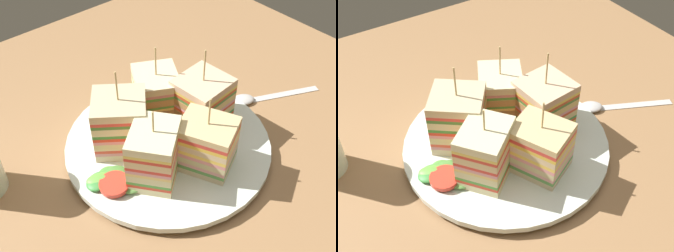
{
  "view_description": "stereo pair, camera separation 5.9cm",
  "coord_description": "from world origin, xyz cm",
  "views": [
    {
      "loc": [
        27.88,
        32.27,
        45.19
      ],
      "look_at": [
        0.0,
        0.0,
        4.7
      ],
      "focal_mm": 44.99,
      "sensor_mm": 36.0,
      "label": 1
    },
    {
      "loc": [
        23.19,
        35.8,
        45.19
      ],
      "look_at": [
        0.0,
        0.0,
        4.7
      ],
      "focal_mm": 44.99,
      "sensor_mm": 36.0,
      "label": 2
    }
  ],
  "objects": [
    {
      "name": "sandwich_wedge_0",
      "position": [
        5.29,
        -3.76,
        5.84
      ],
      "size": [
        9.78,
        9.69,
        12.74
      ],
      "rotation": [
        0.0,
        0.0,
        8.77
      ],
      "color": "beige",
      "rests_on": "plate"
    },
    {
      "name": "ground_plane",
      "position": [
        0.0,
        0.0,
        -0.9
      ],
      "size": [
        90.47,
        87.28,
        1.8
      ],
      "primitive_type": "cube",
      "color": "#9C7149"
    },
    {
      "name": "sandwich_wedge_2",
      "position": [
        -1.14,
        6.4,
        5.32
      ],
      "size": [
        8.52,
        9.07,
        11.3
      ],
      "rotation": [
        0.0,
        0.0,
        11.44
      ],
      "color": "beige",
      "rests_on": "plate"
    },
    {
      "name": "chip_pile",
      "position": [
        -0.69,
        0.24,
        2.53
      ],
      "size": [
        7.02,
        5.94,
        1.77
      ],
      "color": "#E1C971",
      "rests_on": "plate"
    },
    {
      "name": "spoon",
      "position": [
        -18.31,
        0.93,
        0.4
      ],
      "size": [
        14.88,
        8.39,
        1.0
      ],
      "rotation": [
        0.0,
        0.0,
        5.84
      ],
      "color": "silver",
      "rests_on": "ground_plane"
    },
    {
      "name": "plate",
      "position": [
        0.0,
        0.0,
        1.03
      ],
      "size": [
        29.57,
        29.57,
        1.7
      ],
      "color": "white",
      "rests_on": "ground_plane"
    },
    {
      "name": "sandwich_wedge_3",
      "position": [
        -6.49,
        -0.19,
        5.56
      ],
      "size": [
        7.79,
        7.38,
        12.7
      ],
      "rotation": [
        0.0,
        0.0,
        12.66
      ],
      "color": "beige",
      "rests_on": "plate"
    },
    {
      "name": "sandwich_wedge_1",
      "position": [
        5.42,
        3.57,
        5.72
      ],
      "size": [
        9.2,
        8.96,
        11.2
      ],
      "rotation": [
        0.0,
        0.0,
        10.09
      ],
      "color": "beige",
      "rests_on": "plate"
    },
    {
      "name": "salad_garnish",
      "position": [
        10.48,
        1.1,
        2.26
      ],
      "size": [
        7.14,
        6.71,
        1.31
      ],
      "color": "#4F9041",
      "rests_on": "plate"
    },
    {
      "name": "sandwich_wedge_4",
      "position": [
        -2.78,
        -5.86,
        5.3
      ],
      "size": [
        8.97,
        9.32,
        11.79
      ],
      "rotation": [
        0.0,
        0.0,
        13.64
      ],
      "color": "beige",
      "rests_on": "plate"
    }
  ]
}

